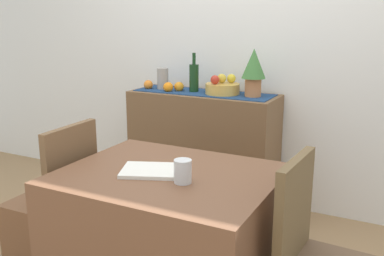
# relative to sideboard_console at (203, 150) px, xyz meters

# --- Properties ---
(room_wall_rear) EXTENTS (6.40, 0.06, 2.70)m
(room_wall_rear) POSITION_rel_sideboard_console_xyz_m (0.22, 0.26, 0.90)
(room_wall_rear) COLOR white
(room_wall_rear) RESTS_ON ground
(sideboard_console) EXTENTS (1.14, 0.42, 0.90)m
(sideboard_console) POSITION_rel_sideboard_console_xyz_m (0.00, 0.00, 0.00)
(sideboard_console) COLOR brown
(sideboard_console) RESTS_ON ground
(table_runner) EXTENTS (1.07, 0.32, 0.01)m
(table_runner) POSITION_rel_sideboard_console_xyz_m (0.00, 0.00, 0.45)
(table_runner) COLOR navy
(table_runner) RESTS_ON sideboard_console
(fruit_bowl) EXTENTS (0.25, 0.25, 0.08)m
(fruit_bowl) POSITION_rel_sideboard_console_xyz_m (0.16, 0.00, 0.49)
(fruit_bowl) COLOR gold
(fruit_bowl) RESTS_ON table_runner
(apple_right) EXTENTS (0.07, 0.07, 0.07)m
(apple_right) POSITION_rel_sideboard_console_xyz_m (0.14, 0.02, 0.57)
(apple_right) COLOR gold
(apple_right) RESTS_ON fruit_bowl
(apple_center) EXTENTS (0.07, 0.07, 0.07)m
(apple_center) POSITION_rel_sideboard_console_xyz_m (0.12, -0.06, 0.57)
(apple_center) COLOR #B53021
(apple_center) RESTS_ON fruit_bowl
(apple_front) EXTENTS (0.07, 0.07, 0.07)m
(apple_front) POSITION_rel_sideboard_console_xyz_m (0.20, 0.06, 0.57)
(apple_front) COLOR gold
(apple_front) RESTS_ON fruit_bowl
(wine_bottle) EXTENTS (0.07, 0.07, 0.30)m
(wine_bottle) POSITION_rel_sideboard_console_xyz_m (-0.08, 0.00, 0.56)
(wine_bottle) COLOR #153719
(wine_bottle) RESTS_ON sideboard_console
(ceramic_vase) EXTENTS (0.09, 0.09, 0.17)m
(ceramic_vase) POSITION_rel_sideboard_console_xyz_m (-0.36, 0.00, 0.53)
(ceramic_vase) COLOR #9B958E
(ceramic_vase) RESTS_ON sideboard_console
(potted_plant) EXTENTS (0.17, 0.17, 0.35)m
(potted_plant) POSITION_rel_sideboard_console_xyz_m (0.39, 0.00, 0.65)
(potted_plant) COLOR #B36E42
(potted_plant) RESTS_ON sideboard_console
(orange_loose_near_bowl) EXTENTS (0.08, 0.08, 0.08)m
(orange_loose_near_bowl) POSITION_rel_sideboard_console_xyz_m (-0.26, -0.09, 0.49)
(orange_loose_near_bowl) COLOR orange
(orange_loose_near_bowl) RESTS_ON sideboard_console
(orange_loose_end) EXTENTS (0.07, 0.07, 0.07)m
(orange_loose_end) POSITION_rel_sideboard_console_xyz_m (-0.47, -0.04, 0.49)
(orange_loose_end) COLOR orange
(orange_loose_end) RESTS_ON sideboard_console
(orange_loose_mid) EXTENTS (0.08, 0.08, 0.08)m
(orange_loose_mid) POSITION_rel_sideboard_console_xyz_m (-0.20, -0.02, 0.49)
(orange_loose_mid) COLOR orange
(orange_loose_mid) RESTS_ON sideboard_console
(dining_table) EXTENTS (1.01, 0.82, 0.74)m
(dining_table) POSITION_rel_sideboard_console_xyz_m (0.42, -1.27, -0.08)
(dining_table) COLOR brown
(dining_table) RESTS_ON ground
(open_book) EXTENTS (0.34, 0.30, 0.02)m
(open_book) POSITION_rel_sideboard_console_xyz_m (0.35, -1.30, 0.30)
(open_book) COLOR white
(open_book) RESTS_ON dining_table
(coffee_cup) EXTENTS (0.08, 0.08, 0.11)m
(coffee_cup) POSITION_rel_sideboard_console_xyz_m (0.55, -1.35, 0.34)
(coffee_cup) COLOR silver
(coffee_cup) RESTS_ON dining_table
(chair_near_window) EXTENTS (0.41, 0.41, 0.90)m
(chair_near_window) POSITION_rel_sideboard_console_xyz_m (-0.35, -1.27, -0.18)
(chair_near_window) COLOR brown
(chair_near_window) RESTS_ON ground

